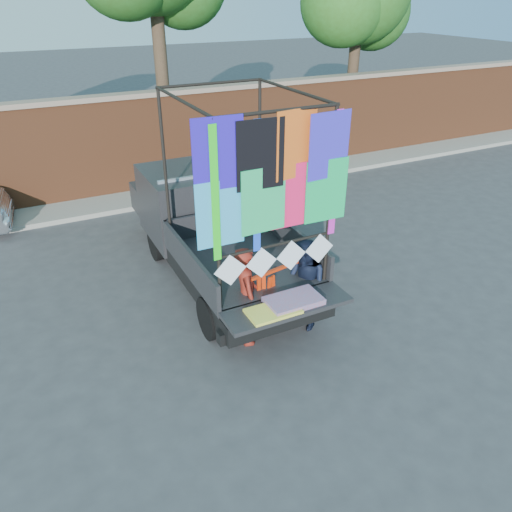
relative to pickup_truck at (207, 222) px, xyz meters
name	(u,v)px	position (x,y,z in m)	size (l,w,h in m)	color
ground	(265,325)	(0.06, -2.38, -0.91)	(90.00, 90.00, 0.00)	#38383A
brick_wall	(144,142)	(0.06, 4.62, 0.42)	(30.00, 0.45, 2.61)	brown
curb	(156,196)	(0.06, 3.92, -0.85)	(30.00, 1.20, 0.12)	gray
pickup_truck	(207,222)	(0.00, 0.00, 0.00)	(2.28, 5.73, 3.61)	black
woman	(246,296)	(-0.37, -2.57, -0.10)	(0.59, 0.39, 1.62)	maroon
man	(305,285)	(0.62, -2.66, -0.14)	(0.74, 0.58, 1.53)	black
streamer_bundle	(271,283)	(0.02, -2.63, 0.06)	(0.97, 0.23, 0.68)	red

